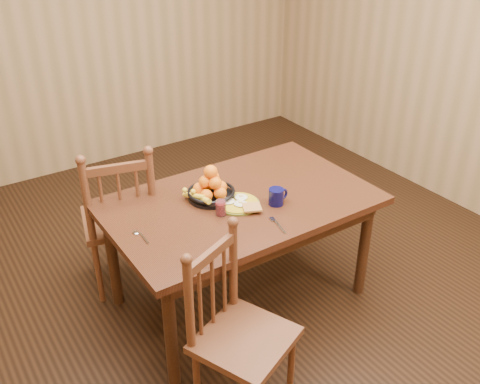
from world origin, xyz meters
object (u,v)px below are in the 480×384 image
breakfast_plate (238,203)px  dining_table (240,211)px  fruit_bowl (210,189)px  chair_far (121,220)px  chair_near (238,333)px  coffee_mug (277,196)px

breakfast_plate → dining_table: bearing=48.6°
fruit_bowl → dining_table: bearing=-37.1°
chair_far → breakfast_plate: bearing=144.5°
dining_table → chair_near: size_ratio=1.65×
coffee_mug → fruit_bowl: (-0.29, 0.27, 0.01)m
fruit_bowl → chair_far: bearing=133.0°
coffee_mug → breakfast_plate: bearing=150.2°
chair_far → fruit_bowl: size_ratio=3.22×
chair_near → coffee_mug: size_ratio=7.26×
chair_near → coffee_mug: chair_near is taller
dining_table → breakfast_plate: size_ratio=5.26×
coffee_mug → fruit_bowl: fruit_bowl is taller
dining_table → fruit_bowl: fruit_bowl is taller
chair_near → breakfast_plate: bearing=33.5°
dining_table → breakfast_plate: bearing=-131.4°
chair_far → breakfast_plate: size_ratio=3.42×
chair_far → fruit_bowl: chair_far is taller
dining_table → fruit_bowl: 0.23m
coffee_mug → chair_far: bearing=134.6°
dining_table → coffee_mug: (0.15, -0.17, 0.14)m
breakfast_plate → coffee_mug: bearing=-29.8°
coffee_mug → fruit_bowl: 0.40m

